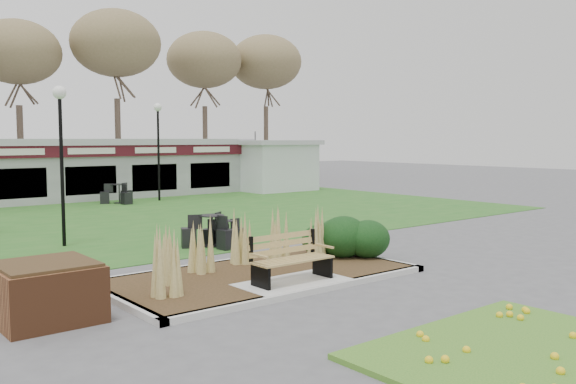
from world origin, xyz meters
TOP-DOWN VIEW (x-y plane):
  - ground at (0.00, 0.00)m, footprint 100.00×100.00m
  - lawn at (0.00, 12.00)m, footprint 34.00×16.00m
  - flower_bed at (0.00, -4.60)m, footprint 4.20×3.00m
  - planting_bed at (1.27, 1.35)m, footprint 6.75×3.40m
  - park_bench at (0.00, 0.25)m, footprint 1.70×0.66m
  - brick_planter at (-4.40, 1.00)m, footprint 1.50×1.50m
  - food_pavilion at (0.00, 19.96)m, footprint 24.60×3.40m
  - service_hut at (13.50, 18.00)m, footprint 4.40×3.40m
  - lamp_post_mid_right at (-1.85, 7.59)m, footprint 0.36×0.36m
  - lamp_post_far_right at (5.84, 17.00)m, footprint 0.38×0.38m
  - bistro_set_a at (1.20, 5.00)m, footprint 1.59×1.45m
  - bistro_set_c at (1.62, 5.00)m, footprint 1.14×1.25m
  - bistro_set_d at (3.87, 17.00)m, footprint 1.62×1.47m
  - patio_umbrella at (12.15, 18.00)m, footprint 1.85×1.88m

SIDE VIEW (x-z plane):
  - ground at x=0.00m, z-range 0.00..0.00m
  - lawn at x=0.00m, z-range 0.00..0.02m
  - flower_bed at x=0.00m, z-range -0.01..0.15m
  - bistro_set_c at x=1.62m, z-range -0.09..0.58m
  - bistro_set_a at x=1.20m, z-range -0.12..0.73m
  - bistro_set_d at x=3.87m, z-range -0.12..0.74m
  - planting_bed at x=1.27m, z-range -0.27..1.00m
  - brick_planter at x=-4.40m, z-range 0.00..0.95m
  - park_bench at x=0.00m, z-range 0.12..1.05m
  - patio_umbrella at x=12.15m, z-range 0.29..2.49m
  - service_hut at x=13.50m, z-range 0.04..2.86m
  - food_pavilion at x=0.00m, z-range 0.03..2.93m
  - lamp_post_mid_right at x=-1.85m, z-range 0.98..5.28m
  - lamp_post_far_right at x=5.84m, z-range 1.04..5.59m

